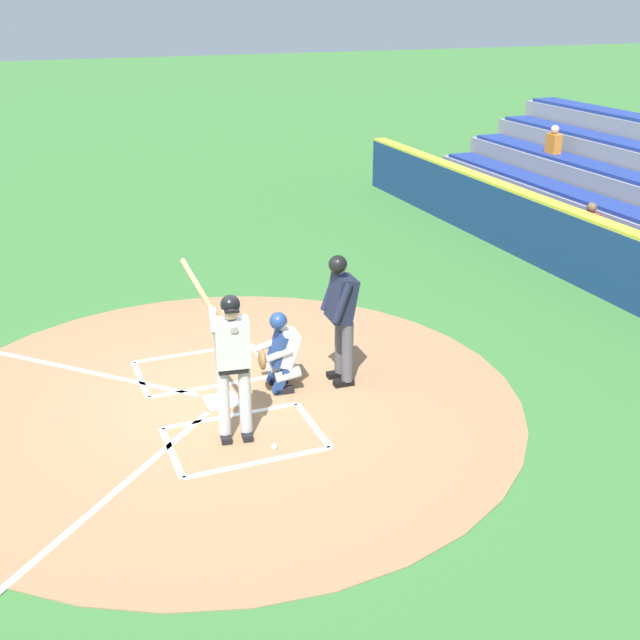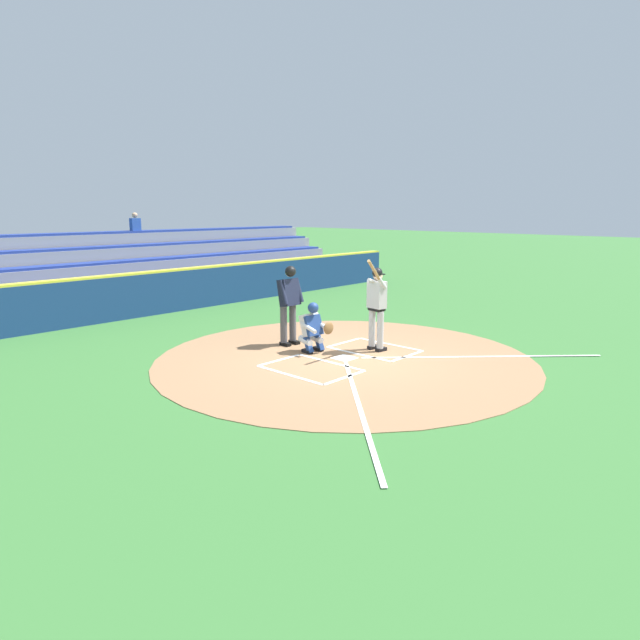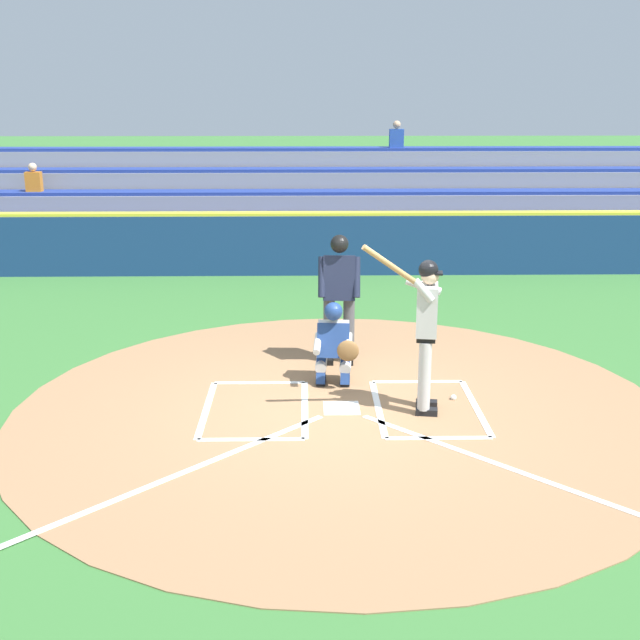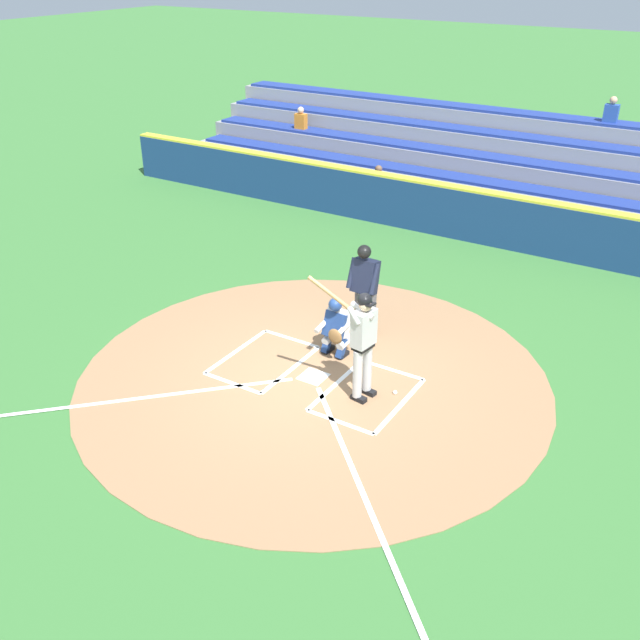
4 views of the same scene
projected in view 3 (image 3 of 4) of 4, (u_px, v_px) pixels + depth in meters
The scene contains 9 objects.
ground_plane at pixel (341, 409), 9.81m from camera, with size 120.00×120.00×0.00m, color #387033.
dirt_circle at pixel (341, 409), 9.81m from camera, with size 8.00×8.00×0.01m, color #99704C.
home_plate_and_chalk at pixel (345, 438), 8.96m from camera, with size 7.93×4.91×0.01m.
batter at pixel (426, 325), 9.43m from camera, with size 1.01×0.61×2.13m.
catcher at pixel (334, 342), 10.47m from camera, with size 0.59×0.64×1.13m.
plate_umpire at pixel (339, 290), 11.16m from camera, with size 0.59×0.43×1.86m.
baseball at pixel (453, 398), 10.08m from camera, with size 0.07×0.07×0.07m, color white.
backstop_wall at pixel (326, 243), 16.84m from camera, with size 22.00×0.36×1.31m.
bleacher_stand at pixel (322, 211), 19.92m from camera, with size 20.00×4.25×3.00m.
Camera 3 is at (0.43, 9.12, 3.76)m, focal length 45.06 mm.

